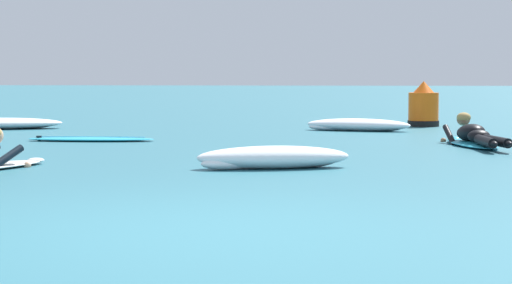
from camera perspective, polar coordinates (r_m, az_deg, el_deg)
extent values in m
plane|color=#2D6B7A|center=(16.80, 1.36, 0.40)|extent=(120.00, 120.00, 0.00)
ellipsoid|color=white|center=(11.91, -13.12, -1.08)|extent=(0.28, 0.28, 0.06)
sphere|color=tan|center=(11.89, -14.87, -1.24)|extent=(0.09, 0.09, 0.09)
cylinder|color=black|center=(11.30, -14.92, -1.01)|extent=(0.35, 0.52, 0.32)
sphere|color=tan|center=(11.53, -13.61, -1.38)|extent=(0.09, 0.09, 0.09)
ellipsoid|color=#2DB2D1|center=(14.81, 12.86, -0.09)|extent=(0.83, 2.06, 0.07)
ellipsoid|color=#2DB2D1|center=(15.72, 11.89, 0.21)|extent=(0.22, 0.23, 0.06)
ellipsoid|color=black|center=(14.85, 12.82, 0.56)|extent=(0.50, 0.78, 0.35)
ellipsoid|color=black|center=(14.45, 13.28, 0.34)|extent=(0.38, 0.33, 0.20)
cylinder|color=black|center=(13.87, 13.66, 0.05)|extent=(0.22, 0.88, 0.14)
ellipsoid|color=black|center=(13.45, 14.10, -0.09)|extent=(0.13, 0.23, 0.08)
cylinder|color=black|center=(13.92, 14.29, 0.05)|extent=(0.32, 0.88, 0.14)
ellipsoid|color=black|center=(13.51, 14.94, -0.09)|extent=(0.13, 0.23, 0.08)
cylinder|color=black|center=(15.18, 11.59, 0.36)|extent=(0.18, 0.60, 0.34)
sphere|color=#8C6647|center=(15.55, 11.22, 0.09)|extent=(0.09, 0.09, 0.09)
cylinder|color=black|center=(15.28, 13.21, 0.36)|extent=(0.18, 0.60, 0.34)
sphere|color=#8C6647|center=(15.63, 12.82, 0.08)|extent=(0.09, 0.09, 0.09)
sphere|color=#8C6647|center=(15.24, 12.38, 1.35)|extent=(0.21, 0.21, 0.21)
ellipsoid|color=#AD894C|center=(15.22, 12.41, 1.46)|extent=(0.25, 0.23, 0.16)
ellipsoid|color=#2DB2D1|center=(15.62, -9.91, 0.18)|extent=(2.09, 0.54, 0.07)
cube|color=#1E9EDB|center=(15.62, -9.91, 0.31)|extent=(1.77, 0.07, 0.01)
cone|color=black|center=(15.85, -12.93, 0.08)|extent=(0.10, 0.10, 0.16)
ellipsoid|color=white|center=(11.06, 1.06, -0.91)|extent=(1.89, 0.99, 0.26)
ellipsoid|color=white|center=(11.24, 3.25, -1.04)|extent=(0.66, 0.29, 0.19)
ellipsoid|color=white|center=(10.93, -1.69, -1.29)|extent=(0.71, 0.51, 0.15)
ellipsoid|color=white|center=(18.18, 6.17, 1.05)|extent=(2.11, 1.12, 0.24)
ellipsoid|color=white|center=(18.16, 7.79, 0.91)|extent=(0.78, 0.63, 0.17)
ellipsoid|color=white|center=(18.28, 4.28, 0.91)|extent=(0.78, 0.50, 0.13)
ellipsoid|color=white|center=(19.44, -13.45, 1.04)|extent=(0.94, 0.45, 0.15)
cylinder|color=#EA5B0F|center=(19.87, 10.05, 1.94)|extent=(0.62, 0.62, 0.70)
cone|color=#EA5B0F|center=(19.86, 10.07, 3.29)|extent=(0.43, 0.43, 0.24)
cylinder|color=black|center=(19.89, 10.04, 1.11)|extent=(0.65, 0.65, 0.12)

